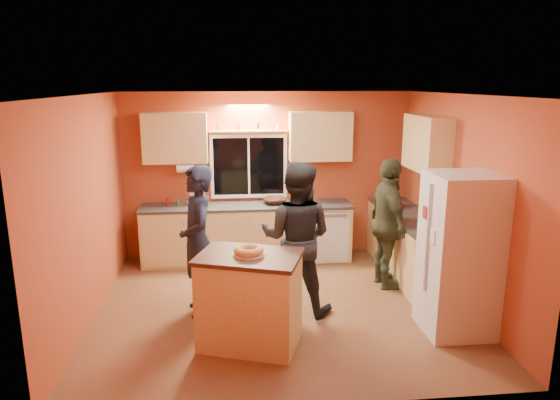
{
  "coord_description": "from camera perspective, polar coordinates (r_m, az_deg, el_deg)",
  "views": [
    {
      "loc": [
        -0.59,
        -5.75,
        2.75
      ],
      "look_at": [
        0.03,
        0.4,
        1.27
      ],
      "focal_mm": 32.0,
      "sensor_mm": 36.0,
      "label": 1
    }
  ],
  "objects": [
    {
      "name": "back_counter",
      "position": [
        7.82,
        -1.1,
        -3.68
      ],
      "size": [
        4.23,
        0.62,
        0.9
      ],
      "color": "tan",
      "rests_on": "ground"
    },
    {
      "name": "person_right",
      "position": [
        6.85,
        12.24,
        -2.67
      ],
      "size": [
        0.49,
        1.06,
        1.78
      ],
      "primitive_type": "imported",
      "rotation": [
        0.0,
        0.0,
        1.63
      ],
      "color": "#2F3622",
      "rests_on": "ground"
    },
    {
      "name": "person_left",
      "position": [
        6.0,
        -9.35,
        -4.68
      ],
      "size": [
        0.56,
        0.74,
        1.81
      ],
      "primitive_type": "imported",
      "rotation": [
        0.0,
        0.0,
        -1.36
      ],
      "color": "black",
      "rests_on": "ground"
    },
    {
      "name": "person_center",
      "position": [
        5.99,
        1.89,
        -4.34
      ],
      "size": [
        1.08,
        0.97,
        1.85
      ],
      "primitive_type": "imported",
      "rotation": [
        0.0,
        0.0,
        2.79
      ],
      "color": "black",
      "rests_on": "ground"
    },
    {
      "name": "right_counter",
      "position": [
        7.13,
        15.53,
        -5.91
      ],
      "size": [
        0.62,
        1.84,
        0.9
      ],
      "color": "tan",
      "rests_on": "ground"
    },
    {
      "name": "mixing_bowl",
      "position": [
        7.73,
        -0.63,
        -0.09
      ],
      "size": [
        0.43,
        0.43,
        0.09
      ],
      "primitive_type": "imported",
      "rotation": [
        0.0,
        0.0,
        0.26
      ],
      "color": "#321810",
      "rests_on": "back_counter"
    },
    {
      "name": "bundt_pastry",
      "position": [
        5.16,
        -3.58,
        -5.8
      ],
      "size": [
        0.31,
        0.31,
        0.09
      ],
      "primitive_type": "torus",
      "color": "#B17B48",
      "rests_on": "island"
    },
    {
      "name": "room_shell",
      "position": [
        6.3,
        0.78,
        3.08
      ],
      "size": [
        4.54,
        4.04,
        2.61
      ],
      "color": "#B14C2D",
      "rests_on": "ground"
    },
    {
      "name": "red_box",
      "position": [
        7.7,
        13.41,
        -0.59
      ],
      "size": [
        0.18,
        0.15,
        0.07
      ],
      "primitive_type": "cube",
      "rotation": [
        0.0,
        0.0,
        0.17
      ],
      "color": "maroon",
      "rests_on": "right_counter"
    },
    {
      "name": "ground",
      "position": [
        6.4,
        0.08,
        -12.03
      ],
      "size": [
        4.5,
        4.5,
        0.0
      ],
      "primitive_type": "plane",
      "color": "brown",
      "rests_on": "ground"
    },
    {
      "name": "utensil_crock",
      "position": [
        7.74,
        -9.75,
        0.05
      ],
      "size": [
        0.14,
        0.14,
        0.17
      ],
      "primitive_type": "cylinder",
      "color": "beige",
      "rests_on": "back_counter"
    },
    {
      "name": "refrigerator",
      "position": [
        5.84,
        19.83,
        -5.89
      ],
      "size": [
        0.72,
        0.7,
        1.8
      ],
      "primitive_type": "cube",
      "color": "silver",
      "rests_on": "ground"
    },
    {
      "name": "island",
      "position": [
        5.36,
        -3.49,
        -11.28
      ],
      "size": [
        1.22,
        1.01,
        1.01
      ],
      "rotation": [
        0.0,
        0.0,
        -0.33
      ],
      "color": "tan",
      "rests_on": "ground"
    },
    {
      "name": "potted_plant",
      "position": [
        6.42,
        17.72,
        -2.69
      ],
      "size": [
        0.3,
        0.28,
        0.27
      ],
      "primitive_type": "imported",
      "rotation": [
        0.0,
        0.0,
        -0.29
      ],
      "color": "gray",
      "rests_on": "right_counter"
    }
  ]
}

